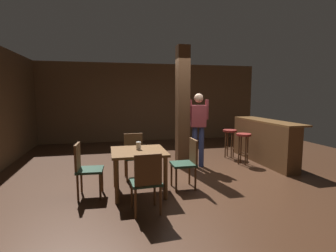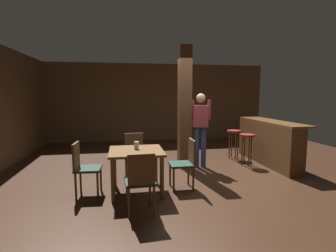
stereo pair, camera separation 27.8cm
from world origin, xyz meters
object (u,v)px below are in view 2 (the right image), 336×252
bar_counter (268,142)px  bar_stool_mid (234,137)px  standing_person (200,125)px  napkin_cup (136,145)px  dining_table (136,157)px  bar_stool_near (247,142)px  chair_south (140,179)px  chair_west (84,166)px  chair_north (134,153)px  chair_east (186,161)px

bar_counter → bar_stool_mid: 0.88m
standing_person → napkin_cup: bearing=-140.4°
dining_table → standing_person: standing_person is taller
bar_stool_near → bar_stool_mid: bar_stool_near is taller
dining_table → standing_person: bearing=40.9°
dining_table → bar_stool_near: 3.00m
standing_person → chair_south: bearing=-125.0°
bar_stool_near → bar_stool_mid: 0.71m
chair_west → bar_counter: size_ratio=0.38×
bar_counter → chair_north: bearing=-171.1°
chair_west → dining_table: bearing=-2.0°
standing_person → bar_stool_near: (1.15, -0.05, -0.43)m
chair_east → chair_north: 1.20m
chair_south → chair_north: size_ratio=1.00×
dining_table → bar_stool_near: (2.70, 1.30, -0.05)m
dining_table → bar_counter: 3.55m
napkin_cup → bar_counter: (3.27, 1.29, -0.28)m
napkin_cup → chair_north: bearing=90.2°
dining_table → napkin_cup: 0.21m
dining_table → chair_north: size_ratio=1.03×
chair_west → bar_stool_near: 3.81m
chair_east → napkin_cup: chair_east is taller
chair_east → chair_west: bearing=179.9°
chair_north → bar_counter: size_ratio=0.38×
chair_east → bar_counter: bar_counter is taller
chair_east → bar_stool_mid: size_ratio=1.18×
napkin_cup → bar_stool_near: napkin_cup is taller
bar_counter → chair_west: bearing=-162.3°
bar_counter → dining_table: bearing=-157.5°
chair_south → standing_person: bearing=55.0°
dining_table → chair_west: bearing=178.0°
napkin_cup → bar_counter: 3.52m
chair_south → bar_stool_mid: 3.92m
chair_south → bar_stool_mid: size_ratio=1.18×
bar_counter → chair_south: bearing=-145.8°
chair_west → chair_south: same height
chair_east → standing_person: bearing=62.9°
chair_north → standing_person: (1.55, 0.50, 0.50)m
standing_person → bar_stool_mid: 1.38m
dining_table → bar_counter: size_ratio=0.39×
chair_east → napkin_cup: 0.93m
chair_south → chair_east: 1.24m
napkin_cup → bar_stool_near: size_ratio=0.18×
chair_west → bar_stool_mid: chair_west is taller
dining_table → chair_east: chair_east is taller
bar_stool_near → bar_stool_mid: (-0.02, 0.71, 0.00)m
chair_west → bar_counter: bearing=17.7°
chair_west → standing_person: standing_person is taller
chair_east → bar_stool_mid: chair_east is taller
dining_table → standing_person: 2.09m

